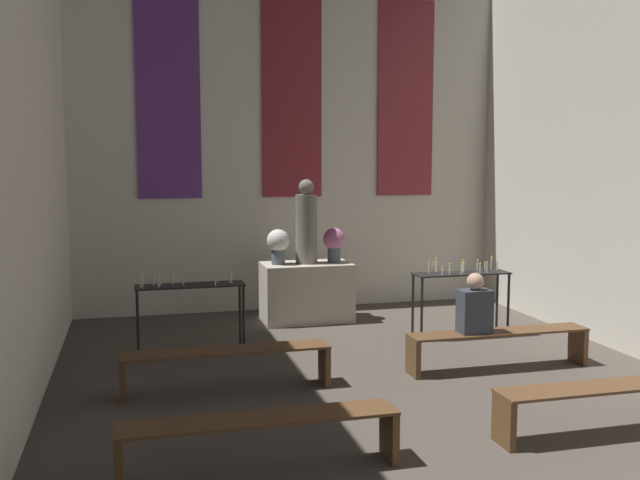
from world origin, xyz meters
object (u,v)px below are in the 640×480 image
(flower_vase_left, at_px, (278,244))
(pew_second_right, at_px, (612,397))
(altar, at_px, (306,292))
(candle_rack_right, at_px, (461,282))
(candle_rack_left, at_px, (190,295))
(statue, at_px, (306,225))
(pew_back_left, at_px, (227,360))
(flower_vase_right, at_px, (334,242))
(pew_second_left, at_px, (260,432))
(person_seated, at_px, (475,307))
(pew_back_right, at_px, (498,341))

(flower_vase_left, relative_size, pew_second_right, 0.24)
(altar, xyz_separation_m, candle_rack_right, (1.83, -1.43, 0.31))
(flower_vase_left, height_order, candle_rack_left, flower_vase_left)
(flower_vase_left, bearing_deg, pew_second_right, -68.15)
(statue, relative_size, pew_back_left, 0.57)
(statue, distance_m, flower_vase_right, 0.51)
(pew_back_left, bearing_deg, flower_vase_left, 68.89)
(flower_vase_left, distance_m, candle_rack_left, 2.05)
(flower_vase_left, relative_size, candle_rack_left, 0.39)
(altar, distance_m, flower_vase_right, 0.86)
(pew_second_left, bearing_deg, person_seated, 35.67)
(flower_vase_right, distance_m, person_seated, 3.10)
(statue, bearing_deg, pew_back_right, -62.02)
(altar, bearing_deg, pew_second_left, -107.48)
(pew_second_right, xyz_separation_m, person_seated, (-0.31, 2.03, 0.41))
(altar, relative_size, candle_rack_left, 0.99)
(altar, xyz_separation_m, pew_second_right, (1.57, -4.99, -0.10))
(pew_second_right, bearing_deg, pew_back_left, 147.12)
(statue, bearing_deg, flower_vase_left, 180.00)
(pew_back_right, bearing_deg, statue, 117.98)
(candle_rack_left, bearing_deg, pew_second_right, -46.25)
(flower_vase_right, xyz_separation_m, candle_rack_right, (1.40, -1.43, -0.43))
(pew_second_right, bearing_deg, flower_vase_left, 111.85)
(flower_vase_left, xyz_separation_m, pew_second_left, (-1.14, -4.99, -0.85))
(pew_second_left, distance_m, person_seated, 3.51)
(pew_second_right, bearing_deg, altar, 107.48)
(flower_vase_left, height_order, pew_back_right, flower_vase_left)
(altar, bearing_deg, person_seated, -66.95)
(flower_vase_left, distance_m, pew_second_right, 5.44)
(altar, relative_size, pew_back_left, 0.61)
(flower_vase_left, bearing_deg, flower_vase_right, 0.00)
(candle_rack_right, bearing_deg, person_seated, -110.47)
(flower_vase_right, bearing_deg, person_seated, -74.33)
(statue, xyz_separation_m, pew_back_left, (-1.57, -2.96, -1.11))
(statue, height_order, candle_rack_right, statue)
(candle_rack_left, bearing_deg, person_seated, -26.22)
(candle_rack_right, bearing_deg, pew_second_left, -133.72)
(flower_vase_left, distance_m, pew_back_left, 3.28)
(pew_back_right, bearing_deg, flower_vase_right, 111.11)
(pew_back_right, relative_size, person_seated, 3.14)
(flower_vase_left, height_order, person_seated, flower_vase_left)
(pew_back_right, bearing_deg, pew_back_left, 180.00)
(candle_rack_left, relative_size, person_seated, 1.93)
(candle_rack_left, distance_m, person_seated, 3.44)
(pew_second_left, distance_m, pew_back_left, 2.03)
(statue, bearing_deg, pew_second_right, -72.52)
(flower_vase_left, distance_m, flower_vase_right, 0.86)
(candle_rack_right, bearing_deg, statue, 141.83)
(candle_rack_right, xyz_separation_m, pew_back_left, (-3.40, -1.52, -0.42))
(flower_vase_left, xyz_separation_m, candle_rack_right, (2.25, -1.43, -0.43))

